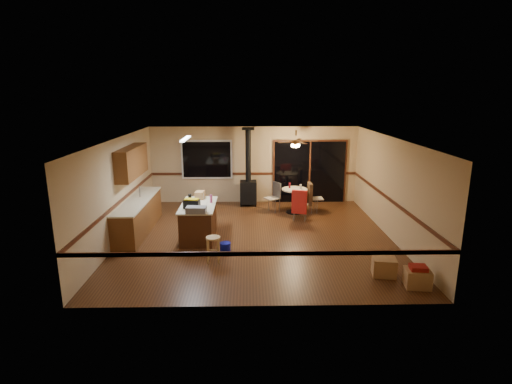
{
  "coord_description": "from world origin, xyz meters",
  "views": [
    {
      "loc": [
        -0.21,
        -9.92,
        3.72
      ],
      "look_at": [
        0.0,
        0.3,
        1.15
      ],
      "focal_mm": 28.0,
      "sensor_mm": 36.0,
      "label": 1
    }
  ],
  "objects_px": {
    "chair_left": "(275,194)",
    "chair_right": "(311,194)",
    "toolbox_black": "(192,204)",
    "box_corner_a": "(417,278)",
    "dining_table": "(294,197)",
    "blue_bucket": "(225,247)",
    "box_under_window": "(200,200)",
    "box_corner_b": "(384,267)",
    "wood_stove": "(248,184)",
    "kitchen_island": "(199,221)",
    "chair_near": "(299,202)",
    "bar_stool": "(213,249)",
    "toolbox_grey": "(196,210)"
  },
  "relations": [
    {
      "from": "bar_stool",
      "to": "dining_table",
      "type": "height_order",
      "value": "dining_table"
    },
    {
      "from": "blue_bucket",
      "to": "box_corner_a",
      "type": "height_order",
      "value": "box_corner_a"
    },
    {
      "from": "chair_left",
      "to": "chair_right",
      "type": "bearing_deg",
      "value": -5.64
    },
    {
      "from": "toolbox_grey",
      "to": "chair_near",
      "type": "xyz_separation_m",
      "value": [
        2.75,
        2.01,
        -0.38
      ]
    },
    {
      "from": "bar_stool",
      "to": "chair_right",
      "type": "bearing_deg",
      "value": 53.7
    },
    {
      "from": "box_under_window",
      "to": "box_corner_b",
      "type": "height_order",
      "value": "box_corner_b"
    },
    {
      "from": "chair_near",
      "to": "box_corner_a",
      "type": "xyz_separation_m",
      "value": [
        1.81,
        -4.11,
        -0.42
      ]
    },
    {
      "from": "bar_stool",
      "to": "chair_near",
      "type": "xyz_separation_m",
      "value": [
        2.29,
        2.84,
        0.3
      ]
    },
    {
      "from": "wood_stove",
      "to": "chair_right",
      "type": "distance_m",
      "value": 2.14
    },
    {
      "from": "wood_stove",
      "to": "chair_near",
      "type": "relative_size",
      "value": 3.6
    },
    {
      "from": "chair_near",
      "to": "box_corner_a",
      "type": "relative_size",
      "value": 1.49
    },
    {
      "from": "toolbox_grey",
      "to": "chair_left",
      "type": "xyz_separation_m",
      "value": [
        2.09,
        3.04,
        -0.39
      ]
    },
    {
      "from": "toolbox_grey",
      "to": "chair_left",
      "type": "relative_size",
      "value": 0.86
    },
    {
      "from": "chair_left",
      "to": "box_corner_a",
      "type": "height_order",
      "value": "chair_left"
    },
    {
      "from": "toolbox_black",
      "to": "blue_bucket",
      "type": "xyz_separation_m",
      "value": [
        0.85,
        -0.63,
        -0.9
      ]
    },
    {
      "from": "chair_right",
      "to": "dining_table",
      "type": "bearing_deg",
      "value": -174.93
    },
    {
      "from": "box_under_window",
      "to": "box_corner_a",
      "type": "bearing_deg",
      "value": -50.2
    },
    {
      "from": "toolbox_grey",
      "to": "chair_near",
      "type": "distance_m",
      "value": 3.42
    },
    {
      "from": "toolbox_grey",
      "to": "toolbox_black",
      "type": "relative_size",
      "value": 1.22
    },
    {
      "from": "kitchen_island",
      "to": "toolbox_black",
      "type": "xyz_separation_m",
      "value": [
        -0.12,
        -0.34,
        0.56
      ]
    },
    {
      "from": "toolbox_grey",
      "to": "box_under_window",
      "type": "xyz_separation_m",
      "value": [
        -0.38,
        3.82,
        -0.8
      ]
    },
    {
      "from": "dining_table",
      "to": "chair_left",
      "type": "height_order",
      "value": "chair_left"
    },
    {
      "from": "blue_bucket",
      "to": "box_under_window",
      "type": "xyz_separation_m",
      "value": [
        -1.07,
        4.07,
        0.07
      ]
    },
    {
      "from": "box_corner_a",
      "to": "dining_table",
      "type": "bearing_deg",
      "value": 110.37
    },
    {
      "from": "toolbox_grey",
      "to": "box_corner_b",
      "type": "relative_size",
      "value": 1.03
    },
    {
      "from": "wood_stove",
      "to": "toolbox_black",
      "type": "xyz_separation_m",
      "value": [
        -1.42,
        -3.39,
        0.28
      ]
    },
    {
      "from": "wood_stove",
      "to": "toolbox_grey",
      "type": "bearing_deg",
      "value": -108.45
    },
    {
      "from": "dining_table",
      "to": "chair_left",
      "type": "bearing_deg",
      "value": 165.57
    },
    {
      "from": "wood_stove",
      "to": "chair_right",
      "type": "relative_size",
      "value": 3.6
    },
    {
      "from": "dining_table",
      "to": "chair_right",
      "type": "xyz_separation_m",
      "value": [
        0.52,
        0.05,
        0.07
      ]
    },
    {
      "from": "chair_left",
      "to": "box_corner_b",
      "type": "height_order",
      "value": "chair_left"
    },
    {
      "from": "toolbox_black",
      "to": "box_corner_a",
      "type": "height_order",
      "value": "toolbox_black"
    },
    {
      "from": "kitchen_island",
      "to": "box_corner_b",
      "type": "distance_m",
      "value": 4.73
    },
    {
      "from": "chair_left",
      "to": "box_corner_b",
      "type": "bearing_deg",
      "value": -66.9
    },
    {
      "from": "kitchen_island",
      "to": "toolbox_black",
      "type": "relative_size",
      "value": 4.26
    },
    {
      "from": "dining_table",
      "to": "chair_left",
      "type": "xyz_separation_m",
      "value": [
        -0.61,
        0.16,
        0.06
      ]
    },
    {
      "from": "chair_near",
      "to": "chair_right",
      "type": "relative_size",
      "value": 1.0
    },
    {
      "from": "wood_stove",
      "to": "box_under_window",
      "type": "distance_m",
      "value": 1.73
    },
    {
      "from": "kitchen_island",
      "to": "chair_near",
      "type": "distance_m",
      "value": 3.08
    },
    {
      "from": "chair_near",
      "to": "bar_stool",
      "type": "bearing_deg",
      "value": -128.87
    },
    {
      "from": "chair_left",
      "to": "box_corner_a",
      "type": "bearing_deg",
      "value": -64.42
    },
    {
      "from": "kitchen_island",
      "to": "dining_table",
      "type": "distance_m",
      "value": 3.5
    },
    {
      "from": "kitchen_island",
      "to": "box_under_window",
      "type": "height_order",
      "value": "kitchen_island"
    },
    {
      "from": "chair_near",
      "to": "box_under_window",
      "type": "bearing_deg",
      "value": 149.91
    },
    {
      "from": "kitchen_island",
      "to": "chair_left",
      "type": "xyz_separation_m",
      "value": [
        2.14,
        2.32,
        0.14
      ]
    },
    {
      "from": "kitchen_island",
      "to": "toolbox_black",
      "type": "bearing_deg",
      "value": -108.85
    },
    {
      "from": "dining_table",
      "to": "blue_bucket",
      "type": "bearing_deg",
      "value": -122.76
    },
    {
      "from": "toolbox_black",
      "to": "dining_table",
      "type": "distance_m",
      "value": 3.83
    },
    {
      "from": "wood_stove",
      "to": "bar_stool",
      "type": "distance_m",
      "value": 4.69
    },
    {
      "from": "chair_left",
      "to": "box_corner_a",
      "type": "relative_size",
      "value": 1.18
    }
  ]
}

